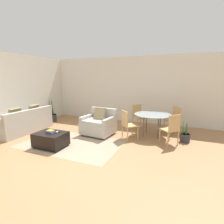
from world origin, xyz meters
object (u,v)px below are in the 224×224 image
Objects in this scene: armchair at (99,124)px; book_stack at (50,132)px; tv_remote_primary at (58,133)px; potted_plant at (52,116)px; couch at (24,124)px; dining_chair_far_right at (174,118)px; dining_chair_near_left at (128,123)px; dining_chair_near_right at (171,128)px; tv_remote_secondary at (57,132)px; potted_plant_small at (185,136)px; dining_table at (153,116)px; ottoman at (51,139)px; dining_chair_far_left at (138,115)px.

armchair reaches higher than book_stack.
potted_plant is at bearing 134.57° from tv_remote_primary.
couch is at bearing 162.38° from tv_remote_primary.
book_stack is 0.25× the size of dining_chair_far_right.
couch reaches higher than dining_chair_near_left.
dining_chair_near_right is (2.86, 1.34, 0.10)m from tv_remote_primary.
dining_chair_near_right reaches higher than tv_remote_secondary.
armchair reaches higher than tv_remote_primary.
tv_remote_primary is 0.25× the size of potted_plant_small.
tv_remote_primary is at bearing 29.23° from book_stack.
couch reaches higher than dining_chair_far_right.
dining_table is at bearing 17.43° from couch.
ottoman is 5.95× the size of tv_remote_secondary.
dining_table is (4.26, 1.34, 0.36)m from couch.
dining_chair_near_right is at bearing 8.04° from couch.
dining_chair_near_right and dining_chair_far_right have the same top height.
dining_chair_far_left reaches higher than tv_remote_secondary.
potted_plant_small is at bearing 14.17° from dining_chair_near_left.
dining_chair_far_right is at bearing 27.70° from armchair.
armchair is 2.33m from dining_chair_near_right.
dining_table reaches higher than ottoman.
tv_remote_primary is 2.07m from dining_chair_near_left.
armchair is at bearing -172.63° from potted_plant_small.
armchair is at bearing -130.23° from dining_chair_far_left.
ottoman is 4.09m from dining_chair_far_right.
potted_plant_small is (1.66, 0.42, -0.35)m from dining_chair_near_left.
tv_remote_primary is at bearing -17.62° from couch.
couch reaches higher than tv_remote_secondary.
potted_plant is at bearing 131.00° from book_stack.
dining_chair_near_right is at bearing -45.00° from dining_chair_far_left.
dining_chair_far_right is at bearing 22.00° from couch.
book_stack is (1.87, -0.74, 0.15)m from couch.
couch is at bearing 158.54° from ottoman.
armchair is 0.90× the size of dining_table.
tv_remote_secondary is at bearing -45.66° from potted_plant.
dining_chair_far_left is at bearing 152.45° from potted_plant_small.
armchair is 1.79m from dining_table.
dining_chair_near_left is (-0.64, -0.64, -0.13)m from dining_table.
dining_chair_far_right is at bearing 42.59° from tv_remote_primary.
book_stack is at bearing -115.33° from armchair.
dining_table is 1.32× the size of dining_chair_near_left.
armchair is 2.72m from potted_plant_small.
dining_chair_near_left is at bearing 40.46° from tv_remote_primary.
book_stack reaches higher than tv_remote_primary.
dining_chair_far_right reaches higher than dining_table.
potted_plant is at bearing 134.34° from tv_remote_secondary.
dining_chair_near_left reaches higher than tv_remote_primary.
tv_remote_secondary is at bearing -139.22° from dining_table.
ottoman is at bearing -115.99° from armchair.
dining_chair_far_right is (5.02, 0.44, 0.29)m from potted_plant.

